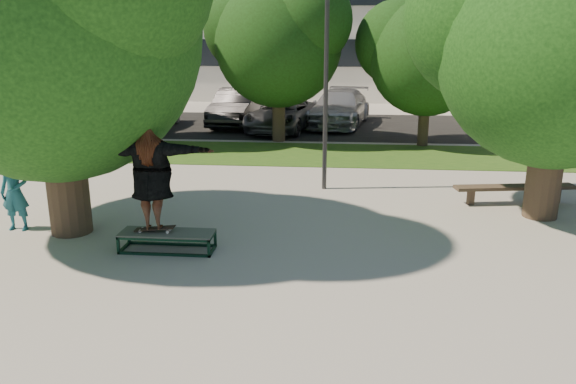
# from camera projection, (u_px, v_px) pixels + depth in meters

# --- Properties ---
(ground) EXTENTS (120.00, 120.00, 0.00)m
(ground) POSITION_uv_depth(u_px,v_px,m) (263.00, 257.00, 10.54)
(ground) COLOR #A29E95
(ground) RESTS_ON ground
(grass_strip) EXTENTS (30.00, 4.00, 0.02)m
(grass_strip) POSITION_uv_depth(u_px,v_px,m) (328.00, 154.00, 19.56)
(grass_strip) COLOR #204A15
(grass_strip) RESTS_ON ground
(asphalt_strip) EXTENTS (40.00, 8.00, 0.01)m
(asphalt_strip) POSITION_uv_depth(u_px,v_px,m) (310.00, 126.00, 25.88)
(asphalt_strip) COLOR black
(asphalt_strip) RESTS_ON ground
(tree_left) EXTENTS (6.96, 5.95, 7.12)m
(tree_left) POSITION_uv_depth(u_px,v_px,m) (47.00, 13.00, 10.78)
(tree_left) COLOR #38281E
(tree_left) RESTS_ON ground
(tree_right) EXTENTS (6.24, 5.33, 6.51)m
(tree_right) POSITION_uv_depth(u_px,v_px,m) (557.00, 32.00, 11.87)
(tree_right) COLOR #38281E
(tree_right) RESTS_ON ground
(bg_tree_left) EXTENTS (5.28, 4.51, 5.77)m
(bg_tree_left) POSITION_uv_depth(u_px,v_px,m) (126.00, 43.00, 20.74)
(bg_tree_left) COLOR #38281E
(bg_tree_left) RESTS_ON ground
(bg_tree_mid) EXTENTS (5.76, 4.92, 6.24)m
(bg_tree_mid) POSITION_uv_depth(u_px,v_px,m) (277.00, 35.00, 21.14)
(bg_tree_mid) COLOR #38281E
(bg_tree_mid) RESTS_ON ground
(bg_tree_right) EXTENTS (5.04, 4.31, 5.43)m
(bg_tree_right) POSITION_uv_depth(u_px,v_px,m) (426.00, 50.00, 20.30)
(bg_tree_right) COLOR #38281E
(bg_tree_right) RESTS_ON ground
(lamppost) EXTENTS (0.25, 0.15, 6.11)m
(lamppost) POSITION_uv_depth(u_px,v_px,m) (326.00, 70.00, 14.40)
(lamppost) COLOR #2D2D30
(lamppost) RESTS_ON ground
(grind_box) EXTENTS (1.80, 0.60, 0.38)m
(grind_box) POSITION_uv_depth(u_px,v_px,m) (167.00, 241.00, 10.81)
(grind_box) COLOR #103222
(grind_box) RESTS_ON ground
(skater_rig) EXTENTS (2.45, 0.80, 2.04)m
(skater_rig) POSITION_uv_depth(u_px,v_px,m) (151.00, 178.00, 10.50)
(skater_rig) COLOR white
(skater_rig) RESTS_ON grind_box
(bystander) EXTENTS (0.61, 0.41, 1.65)m
(bystander) POSITION_uv_depth(u_px,v_px,m) (15.00, 192.00, 11.81)
(bystander) COLOR #19515F
(bystander) RESTS_ON ground
(bench) EXTENTS (3.01, 0.89, 0.46)m
(bench) POSITION_uv_depth(u_px,v_px,m) (515.00, 188.00, 13.80)
(bench) COLOR #46382A
(bench) RESTS_ON ground
(car_silver_a) EXTENTS (1.91, 4.73, 1.61)m
(car_silver_a) POSITION_uv_depth(u_px,v_px,m) (149.00, 110.00, 24.97)
(car_silver_a) COLOR #9FA0A4
(car_silver_a) RESTS_ON asphalt_strip
(car_dark) EXTENTS (2.00, 5.11, 1.66)m
(car_dark) POSITION_uv_depth(u_px,v_px,m) (237.00, 107.00, 25.82)
(car_dark) COLOR black
(car_dark) RESTS_ON asphalt_strip
(car_grey) EXTENTS (3.26, 5.37, 1.39)m
(car_grey) POSITION_uv_depth(u_px,v_px,m) (282.00, 115.00, 24.34)
(car_grey) COLOR #5C5B61
(car_grey) RESTS_ON asphalt_strip
(car_silver_b) EXTENTS (3.20, 5.89, 1.62)m
(car_silver_b) POSITION_uv_depth(u_px,v_px,m) (339.00, 108.00, 25.72)
(car_silver_b) COLOR #B0B0B5
(car_silver_b) RESTS_ON asphalt_strip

